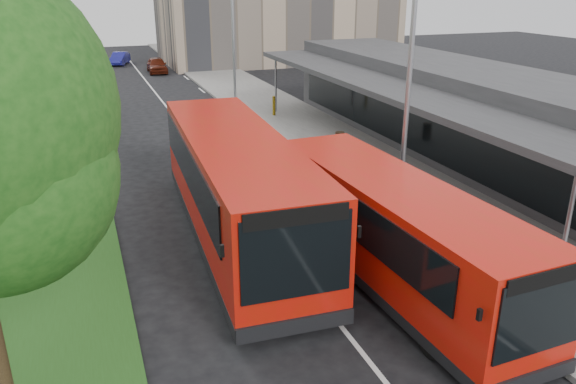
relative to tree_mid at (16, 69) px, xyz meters
name	(u,v)px	position (x,y,z in m)	size (l,w,h in m)	color
ground	(301,277)	(7.01, -9.05, -4.71)	(120.00, 120.00, 0.00)	black
pavement	(272,109)	(13.01, 10.95, -4.64)	(5.00, 80.00, 0.15)	slate
grass_verge	(46,127)	(0.01, 10.95, -4.66)	(5.00, 80.00, 0.10)	#224B18
lane_centre_line	(192,139)	(7.01, 5.95, -4.71)	(0.12, 70.00, 0.01)	silver
kerb_dashes	(234,117)	(10.31, 9.95, -4.71)	(0.12, 56.00, 0.01)	silver
station_building	(461,112)	(17.87, -1.05, -2.67)	(7.70, 26.00, 4.00)	#2F2E31
tree_mid	(16,69)	(0.00, 0.00, 0.00)	(4.56, 4.56, 7.30)	black
tree_far	(34,41)	(0.00, 12.00, -0.21)	(4.38, 4.38, 6.98)	black
lamp_post_near	(406,82)	(11.13, -7.05, 0.00)	(1.44, 0.28, 8.00)	#96989E
lamp_post_far	(232,29)	(11.13, 12.95, 0.00)	(1.44, 0.28, 8.00)	#96989E
bus_main	(394,232)	(9.21, -10.05, -3.29)	(2.92, 9.90, 2.77)	red
bus_second	(237,187)	(6.08, -6.03, -3.04)	(3.48, 11.66, 3.27)	red
litter_bin	(340,140)	(13.08, 1.38, -4.17)	(0.44, 0.44, 0.79)	#332215
bollard	(274,106)	(12.46, 8.99, -4.01)	(0.18, 0.18, 1.10)	#DEA70B
car_near	(157,65)	(8.48, 28.49, -4.06)	(1.55, 3.86, 1.32)	#53190B
car_far	(120,58)	(5.90, 34.76, -4.14)	(1.22, 3.50, 1.15)	navy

